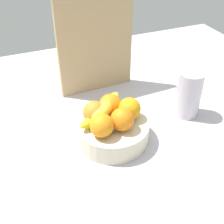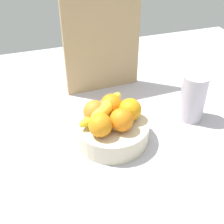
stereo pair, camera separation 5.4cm
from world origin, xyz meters
The scene contains 10 objects.
ground_plane centered at (0.00, 0.00, -1.50)cm, with size 180.00×140.00×3.00cm, color #B6B1BA.
fruit_bowl centered at (2.17, -2.55, 3.19)cm, with size 22.25×22.25×6.37cm, color beige.
orange_front_left centered at (3.81, -6.14, 9.77)cm, with size 6.80×6.80×6.80cm, color orange.
orange_front_right centered at (7.86, -2.29, 9.77)cm, with size 6.80×6.80×6.80cm, color orange.
orange_center centered at (3.35, 1.69, 9.77)cm, with size 6.80×6.80×6.80cm, color orange.
orange_back_left centered at (-2.33, -0.27, 9.77)cm, with size 6.80×6.80×6.80cm, color orange.
orange_back_right centered at (-2.52, -6.52, 9.77)cm, with size 6.80×6.80×6.80cm, color orange.
banana_bunch centered at (0.59, -0.04, 9.47)cm, with size 17.42×14.48×6.20cm.
cutting_board centered at (8.30, 27.39, 18.00)cm, with size 28.00×1.80×36.00cm, color tan.
thermos_tumbler centered at (30.60, -0.38, 7.96)cm, with size 8.19×8.19×15.92cm, color silver.
Camera 2 is at (-19.21, -68.11, 61.19)cm, focal length 47.68 mm.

